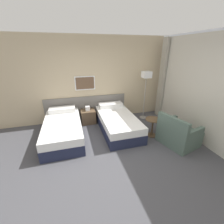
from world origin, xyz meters
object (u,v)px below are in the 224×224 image
(floor_lamp, at_px, (146,79))
(side_table, at_px, (153,124))
(bed_near_door, at_px, (63,129))
(armchair, at_px, (178,135))
(bed_near_window, at_px, (117,122))
(nightstand, at_px, (88,116))

(floor_lamp, relative_size, side_table, 3.16)
(bed_near_door, xyz_separation_m, side_table, (2.41, -0.61, 0.11))
(floor_lamp, height_order, armchair, floor_lamp)
(bed_near_door, distance_m, side_table, 2.49)
(bed_near_door, xyz_separation_m, floor_lamp, (2.73, 0.57, 1.14))
(bed_near_window, distance_m, floor_lamp, 1.73)
(floor_lamp, distance_m, armchair, 2.06)
(bed_near_door, xyz_separation_m, nightstand, (0.78, 0.72, -0.02))
(side_table, bearing_deg, nightstand, 140.75)
(floor_lamp, bearing_deg, side_table, -105.38)
(nightstand, relative_size, floor_lamp, 0.35)
(armchair, bearing_deg, floor_lamp, -11.53)
(nightstand, distance_m, armchair, 2.77)
(bed_near_door, distance_m, floor_lamp, 3.02)
(nightstand, xyz_separation_m, side_table, (1.62, -1.33, 0.13))
(side_table, bearing_deg, armchair, -51.90)
(nightstand, bearing_deg, side_table, -39.25)
(bed_near_window, bearing_deg, floor_lamp, 26.11)
(nightstand, height_order, side_table, nightstand)
(armchair, bearing_deg, bed_near_door, 53.21)
(nightstand, height_order, armchair, armchair)
(bed_near_door, relative_size, floor_lamp, 1.21)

